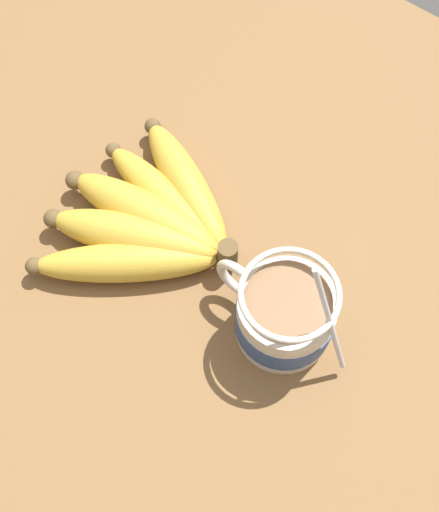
# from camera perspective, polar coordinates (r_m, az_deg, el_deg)

# --- Properties ---
(table) EXTENTS (0.91, 0.91, 0.04)m
(table) POSITION_cam_1_polar(r_m,az_deg,el_deg) (0.73, -1.01, -2.70)
(table) COLOR brown
(table) RESTS_ON ground
(coffee_mug) EXTENTS (0.15, 0.09, 0.16)m
(coffee_mug) POSITION_cam_1_polar(r_m,az_deg,el_deg) (0.66, 5.20, -4.67)
(coffee_mug) COLOR beige
(coffee_mug) RESTS_ON table
(banana_bunch) EXTENTS (0.20, 0.23, 0.04)m
(banana_bunch) POSITION_cam_1_polar(r_m,az_deg,el_deg) (0.73, -5.62, 2.86)
(banana_bunch) COLOR brown
(banana_bunch) RESTS_ON table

